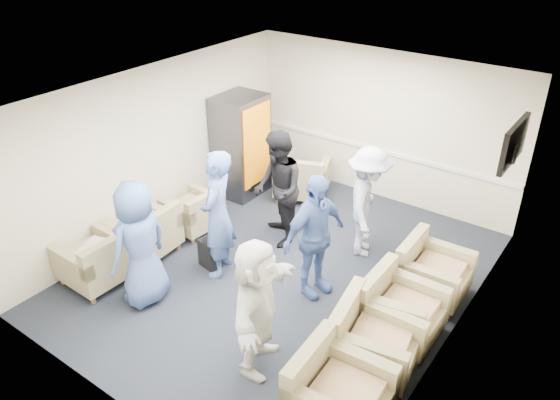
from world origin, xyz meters
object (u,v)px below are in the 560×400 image
Objects in this scene: armchair_left_near at (98,262)px; armchair_right_near at (335,395)px; armchair_left_mid at (146,235)px; armchair_corner at (302,179)px; armchair_right_midfar at (397,311)px; armchair_right_midnear at (371,340)px; armchair_right_far at (430,273)px; person_front_right at (257,306)px; person_mid_left at (217,215)px; person_back_right at (367,203)px; vending_machine at (241,146)px; armchair_left_far at (195,213)px; person_back_left at (278,189)px; person_mid_right at (314,237)px; person_front_left at (139,244)px.

armchair_right_near reaches higher than armchair_left_near.
armchair_left_mid is 0.80× the size of armchair_corner.
armchair_left_mid is at bearing 98.67° from armchair_right_midfar.
armchair_right_near reaches higher than armchair_right_midnear.
armchair_corner is (-3.00, 1.30, 0.02)m from armchair_right_far.
person_front_right reaches higher than armchair_right_far.
armchair_right_midnear is at bearing 59.80° from person_mid_left.
person_back_right is (-1.22, 0.39, 0.53)m from armchair_right_far.
armchair_left_mid is (0.01, 0.88, 0.00)m from armchair_left_near.
vending_machine is at bearing 64.76° from armchair_right_midfar.
armchair_left_mid is 0.97m from armchair_left_far.
person_back_right reaches higher than armchair_right_far.
armchair_corner reaches higher than armchair_left_far.
person_back_right is at bearing 40.37° from armchair_right_midfar.
armchair_right_midnear is at bearing 177.07° from armchair_right_far.
armchair_right_near is 0.50× the size of person_mid_left.
person_back_right is at bearing 122.87° from armchair_left_mid.
armchair_right_near is (3.94, -0.09, 0.02)m from armchair_left_near.
person_back_right is at bearing 65.90° from person_back_left.
person_back_left is at bearing 87.46° from armchair_corner.
armchair_right_midnear is at bearing -106.77° from person_mid_right.
person_mid_left reaches higher than person_front_right.
person_mid_right is 1.54m from person_front_right.
armchair_left_near is 3.94m from armchair_right_near.
person_back_left is at bearing 42.27° from armchair_right_near.
armchair_right_near reaches higher than armchair_corner.
person_mid_left is (-2.72, 1.30, 0.60)m from armchair_right_near.
armchair_right_far is at bearing -1.13° from armchair_right_midfar.
armchair_left_far is 0.47× the size of person_front_left.
armchair_right_midnear is 1.40m from person_front_right.
armchair_right_midfar is 0.50× the size of person_mid_right.
person_back_left is at bearing 48.18° from armchair_right_midnear.
person_back_left is (0.50, -1.43, 0.56)m from armchair_corner.
armchair_right_near is 0.54× the size of person_mid_right.
armchair_right_near is at bearing -40.39° from vending_machine.
armchair_right_midfar is (3.78, -0.35, 0.04)m from armchair_left_far.
armchair_right_near reaches higher than armchair_right_far.
person_mid_right is (-1.29, 0.77, 0.54)m from armchair_right_midnear.
person_back_left is 1.09× the size of person_front_right.
person_front_left is (-3.09, -1.37, 0.54)m from armchair_right_midfar.
person_front_left is at bearing -42.77° from person_mid_left.
armchair_left_mid is at bearing -87.13° from vending_machine.
armchair_left_mid is 2.55m from vending_machine.
armchair_left_far is 3.80m from armchair_right_midfar.
armchair_left_mid is at bearing 103.09° from person_back_right.
armchair_left_far is 0.86× the size of armchair_right_near.
person_mid_left is (1.10, -0.63, 0.65)m from armchair_left_far.
armchair_right_midnear is at bearing 78.56° from armchair_left_far.
person_mid_right is at bearing -11.19° from person_front_right.
person_back_left reaches higher than armchair_left_far.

